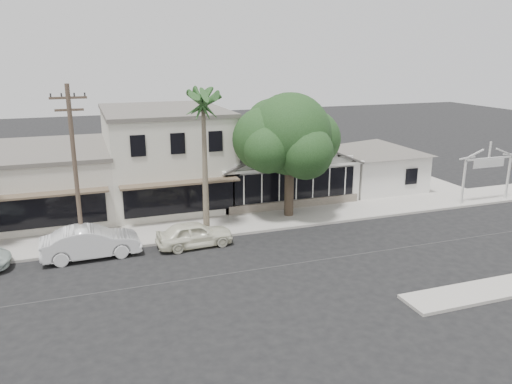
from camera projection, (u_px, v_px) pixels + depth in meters
name	position (u px, v px, depth m)	size (l,w,h in m)	color
ground	(273.00, 267.00, 25.23)	(140.00, 140.00, 0.00)	black
sidewalk_north	(101.00, 239.00, 28.76)	(90.00, 3.50, 0.15)	#9E9991
corner_shop	(274.00, 161.00, 37.46)	(10.40, 8.60, 5.10)	silver
side_cottage	(375.00, 170.00, 39.52)	(6.00, 6.00, 3.00)	silver
arch_sign	(489.00, 160.00, 35.12)	(4.12, 0.12, 3.95)	white
row_building_near	(165.00, 157.00, 35.65)	(8.00, 10.00, 6.50)	beige
row_building_midnear	(30.00, 184.00, 33.06)	(10.00, 10.00, 4.20)	silver
utility_pole	(75.00, 167.00, 25.77)	(1.80, 0.24, 9.00)	brown
car_0	(195.00, 234.00, 27.77)	(1.71, 4.24, 1.45)	white
car_1	(91.00, 242.00, 26.26)	(1.77, 5.07, 1.67)	silver
shade_tree	(288.00, 136.00, 31.72)	(7.33, 6.62, 8.13)	#4D3E2E
palm_east	(203.00, 103.00, 27.68)	(3.20, 3.20, 9.02)	#726651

